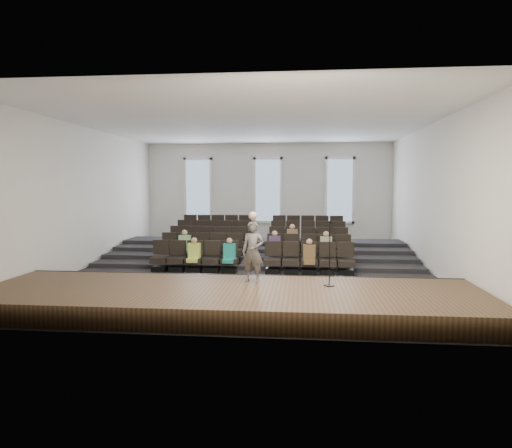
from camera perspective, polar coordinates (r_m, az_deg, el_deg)
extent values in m
plane|color=black|center=(15.86, -0.40, -5.81)|extent=(14.00, 14.00, 0.00)
cube|color=white|center=(15.73, -0.41, 12.44)|extent=(12.00, 14.00, 0.02)
cube|color=silver|center=(22.58, 1.49, 3.74)|extent=(12.00, 0.04, 5.00)
cube|color=silver|center=(8.65, -5.36, 2.00)|extent=(12.00, 0.04, 5.00)
cube|color=silver|center=(17.30, -20.68, 3.10)|extent=(0.04, 14.00, 5.00)
cube|color=silver|center=(16.11, 21.45, 2.98)|extent=(0.04, 14.00, 5.00)
cube|color=#4D3A21|center=(10.86, -3.30, -9.44)|extent=(11.80, 3.60, 0.50)
cube|color=black|center=(12.57, -2.02, -7.47)|extent=(11.80, 0.06, 0.52)
cube|color=black|center=(18.12, 0.38, -4.23)|extent=(11.80, 4.80, 0.15)
cube|color=black|center=(18.63, 0.54, -3.75)|extent=(11.80, 3.75, 0.30)
cube|color=black|center=(19.14, 0.68, -3.29)|extent=(11.80, 2.70, 0.45)
cube|color=black|center=(19.64, 0.81, -2.86)|extent=(11.80, 1.65, 0.60)
cube|color=black|center=(15.90, -11.96, -5.52)|extent=(0.47, 0.43, 0.20)
cube|color=black|center=(15.85, -11.98, -4.41)|extent=(0.55, 0.50, 0.19)
cube|color=black|center=(15.98, -11.77, -2.85)|extent=(0.55, 0.08, 0.50)
cube|color=black|center=(15.73, -9.86, -5.60)|extent=(0.47, 0.43, 0.20)
cube|color=black|center=(15.68, -9.88, -4.48)|extent=(0.55, 0.50, 0.19)
cube|color=black|center=(15.82, -9.70, -2.89)|extent=(0.55, 0.08, 0.50)
cube|color=black|center=(15.58, -7.73, -5.67)|extent=(0.47, 0.43, 0.20)
cube|color=black|center=(15.53, -7.74, -4.54)|extent=(0.55, 0.50, 0.19)
cube|color=black|center=(15.67, -7.58, -2.94)|extent=(0.55, 0.08, 0.50)
cube|color=black|center=(15.45, -5.55, -5.73)|extent=(0.47, 0.43, 0.20)
cube|color=black|center=(15.40, -5.56, -4.60)|extent=(0.55, 0.50, 0.19)
cube|color=black|center=(15.54, -5.42, -2.98)|extent=(0.55, 0.08, 0.50)
cube|color=black|center=(15.35, -3.34, -5.79)|extent=(0.47, 0.43, 0.20)
cube|color=black|center=(15.29, -3.35, -4.65)|extent=(0.55, 0.50, 0.19)
cube|color=black|center=(15.44, -3.23, -3.02)|extent=(0.55, 0.08, 0.50)
cube|color=black|center=(15.19, 2.09, -5.90)|extent=(0.47, 0.43, 0.20)
cube|color=black|center=(15.14, 2.10, -4.74)|extent=(0.55, 0.50, 0.19)
cube|color=black|center=(15.28, 2.15, -3.10)|extent=(0.55, 0.08, 0.50)
cube|color=black|center=(15.17, 4.37, -5.93)|extent=(0.47, 0.43, 0.20)
cube|color=black|center=(15.11, 4.38, -4.77)|extent=(0.55, 0.50, 0.19)
cube|color=black|center=(15.26, 4.41, -3.12)|extent=(0.55, 0.08, 0.50)
cube|color=black|center=(15.16, 6.65, -5.95)|extent=(0.47, 0.43, 0.20)
cube|color=black|center=(15.11, 6.66, -4.79)|extent=(0.55, 0.50, 0.19)
cube|color=black|center=(15.26, 6.66, -3.14)|extent=(0.55, 0.08, 0.50)
cube|color=black|center=(15.19, 8.92, -5.96)|extent=(0.47, 0.43, 0.20)
cube|color=black|center=(15.13, 8.94, -4.80)|extent=(0.55, 0.50, 0.19)
cube|color=black|center=(15.28, 8.92, -3.15)|extent=(0.55, 0.08, 0.50)
cube|color=black|center=(15.23, 11.19, -5.96)|extent=(0.47, 0.43, 0.20)
cube|color=black|center=(15.18, 11.21, -4.81)|extent=(0.55, 0.50, 0.19)
cube|color=black|center=(15.32, 11.16, -3.16)|extent=(0.55, 0.08, 0.50)
cube|color=black|center=(16.86, -10.88, -4.39)|extent=(0.47, 0.43, 0.20)
cube|color=black|center=(16.82, -10.90, -3.35)|extent=(0.55, 0.50, 0.19)
cube|color=black|center=(16.96, -10.72, -1.88)|extent=(0.55, 0.08, 0.50)
cube|color=black|center=(16.70, -8.90, -4.45)|extent=(0.47, 0.43, 0.20)
cube|color=black|center=(16.65, -8.92, -3.40)|extent=(0.55, 0.50, 0.19)
cube|color=black|center=(16.80, -8.76, -1.92)|extent=(0.55, 0.08, 0.50)
cube|color=black|center=(16.56, -6.89, -4.51)|extent=(0.47, 0.43, 0.20)
cube|color=black|center=(16.51, -6.90, -3.45)|extent=(0.55, 0.50, 0.19)
cube|color=black|center=(16.66, -6.76, -1.95)|extent=(0.55, 0.08, 0.50)
cube|color=black|center=(16.44, -4.84, -4.56)|extent=(0.47, 0.43, 0.20)
cube|color=black|center=(16.39, -4.85, -3.49)|extent=(0.55, 0.50, 0.19)
cube|color=black|center=(16.55, -4.73, -1.98)|extent=(0.55, 0.08, 0.50)
cube|color=black|center=(16.34, -2.77, -4.60)|extent=(0.47, 0.43, 0.20)
cube|color=black|center=(16.30, -2.77, -3.53)|extent=(0.55, 0.50, 0.19)
cube|color=black|center=(16.45, -2.67, -2.01)|extent=(0.55, 0.08, 0.50)
cube|color=black|center=(16.20, 2.33, -4.69)|extent=(0.47, 0.43, 0.20)
cube|color=black|center=(16.15, 2.34, -3.60)|extent=(0.55, 0.50, 0.19)
cube|color=black|center=(16.30, 2.38, -2.07)|extent=(0.55, 0.08, 0.50)
cube|color=black|center=(16.17, 4.46, -4.71)|extent=(0.47, 0.43, 0.20)
cube|color=black|center=(16.12, 4.47, -3.63)|extent=(0.55, 0.50, 0.19)
cube|color=black|center=(16.28, 4.49, -2.09)|extent=(0.55, 0.08, 0.50)
cube|color=black|center=(16.17, 6.59, -4.73)|extent=(0.47, 0.43, 0.20)
cube|color=black|center=(16.12, 6.60, -3.64)|extent=(0.55, 0.50, 0.19)
cube|color=black|center=(16.28, 6.61, -2.11)|extent=(0.55, 0.08, 0.50)
cube|color=black|center=(16.19, 8.72, -4.74)|extent=(0.47, 0.43, 0.20)
cube|color=black|center=(16.14, 8.74, -3.66)|extent=(0.55, 0.50, 0.19)
cube|color=black|center=(16.30, 8.72, -2.12)|extent=(0.55, 0.08, 0.50)
cube|color=black|center=(16.24, 10.85, -4.75)|extent=(0.47, 0.43, 0.20)
cube|color=black|center=(16.19, 10.86, -3.67)|extent=(0.55, 0.50, 0.19)
cube|color=black|center=(16.34, 10.82, -2.13)|extent=(0.55, 0.08, 0.50)
cube|color=black|center=(17.84, -9.93, -3.39)|extent=(0.47, 0.42, 0.20)
cube|color=black|center=(17.80, -9.94, -2.40)|extent=(0.55, 0.50, 0.19)
cube|color=black|center=(17.95, -9.78, -1.02)|extent=(0.55, 0.08, 0.50)
cube|color=black|center=(17.68, -8.05, -3.43)|extent=(0.47, 0.42, 0.20)
cube|color=black|center=(17.64, -8.06, -2.44)|extent=(0.55, 0.50, 0.19)
cube|color=black|center=(17.80, -7.92, -1.04)|extent=(0.55, 0.08, 0.50)
cube|color=black|center=(17.55, -6.15, -3.48)|extent=(0.47, 0.42, 0.20)
cube|color=black|center=(17.51, -6.16, -2.47)|extent=(0.55, 0.50, 0.19)
cube|color=black|center=(17.67, -6.03, -1.07)|extent=(0.55, 0.08, 0.50)
cube|color=black|center=(17.44, -4.21, -3.52)|extent=(0.47, 0.42, 0.20)
cube|color=black|center=(17.40, -4.22, -2.51)|extent=(0.55, 0.50, 0.19)
cube|color=black|center=(17.56, -4.11, -1.09)|extent=(0.55, 0.08, 0.50)
cube|color=black|center=(17.35, -2.26, -3.55)|extent=(0.47, 0.42, 0.20)
cube|color=black|center=(17.31, -2.26, -2.54)|extent=(0.55, 0.50, 0.19)
cube|color=black|center=(17.46, -2.17, -1.11)|extent=(0.55, 0.08, 0.50)
cube|color=black|center=(17.21, 2.54, -3.62)|extent=(0.47, 0.42, 0.20)
cube|color=black|center=(17.17, 2.54, -2.60)|extent=(0.55, 0.50, 0.19)
cube|color=black|center=(17.33, 2.59, -1.16)|extent=(0.55, 0.08, 0.50)
cube|color=black|center=(17.19, 4.54, -3.64)|extent=(0.47, 0.42, 0.20)
cube|color=black|center=(17.14, 4.55, -2.62)|extent=(0.55, 0.50, 0.19)
cube|color=black|center=(17.30, 4.57, -1.18)|extent=(0.55, 0.08, 0.50)
cube|color=black|center=(17.19, 6.55, -3.66)|extent=(0.47, 0.42, 0.20)
cube|color=black|center=(17.14, 6.56, -2.63)|extent=(0.55, 0.50, 0.19)
cube|color=black|center=(17.30, 6.56, -1.20)|extent=(0.55, 0.08, 0.50)
cube|color=black|center=(17.21, 8.55, -3.67)|extent=(0.47, 0.42, 0.20)
cube|color=black|center=(17.16, 8.56, -2.65)|extent=(0.55, 0.50, 0.19)
cube|color=black|center=(17.32, 8.54, -1.21)|extent=(0.55, 0.08, 0.50)
cube|color=black|center=(17.25, 10.54, -3.68)|extent=(0.47, 0.42, 0.20)
cube|color=black|center=(17.20, 10.56, -2.66)|extent=(0.55, 0.50, 0.19)
cube|color=black|center=(17.36, 10.52, -1.23)|extent=(0.55, 0.08, 0.50)
cube|color=black|center=(18.82, -9.08, -2.49)|extent=(0.47, 0.42, 0.20)
cube|color=black|center=(18.78, -9.09, -1.55)|extent=(0.55, 0.50, 0.19)
cube|color=black|center=(18.95, -8.94, -0.25)|extent=(0.55, 0.08, 0.50)
cube|color=black|center=(18.68, -7.29, -2.52)|extent=(0.47, 0.42, 0.20)
cube|color=black|center=(18.64, -7.30, -1.58)|extent=(0.55, 0.50, 0.19)
cube|color=black|center=(18.80, -7.17, -0.27)|extent=(0.55, 0.08, 0.50)
cube|color=black|center=(18.55, -5.49, -2.56)|extent=(0.47, 0.42, 0.20)
cube|color=black|center=(18.51, -5.49, -1.60)|extent=(0.55, 0.50, 0.19)
cube|color=black|center=(18.68, -5.38, -0.28)|extent=(0.55, 0.08, 0.50)
cube|color=black|center=(18.45, -3.66, -2.59)|extent=(0.47, 0.42, 0.20)
cube|color=black|center=(18.41, -3.66, -1.63)|extent=(0.55, 0.50, 0.19)
cube|color=black|center=(18.57, -3.56, -0.30)|extent=(0.55, 0.08, 0.50)
cube|color=black|center=(18.36, -1.81, -2.61)|extent=(0.47, 0.42, 0.20)
cube|color=black|center=(18.32, -1.81, -1.65)|extent=(0.55, 0.50, 0.19)
cube|color=black|center=(18.49, -1.73, -0.32)|extent=(0.55, 0.08, 0.50)
cube|color=black|center=(18.23, 2.72, -2.67)|extent=(0.47, 0.42, 0.20)
cube|color=black|center=(18.19, 2.73, -1.70)|extent=(0.55, 0.50, 0.19)
cube|color=black|center=(18.36, 2.77, -0.36)|extent=(0.55, 0.08, 0.50)
cube|color=black|center=(18.21, 4.61, -2.69)|extent=(0.47, 0.42, 0.20)
cube|color=black|center=(18.17, 4.62, -1.72)|extent=(0.55, 0.50, 0.19)
cube|color=black|center=(18.33, 4.64, -0.37)|extent=(0.55, 0.08, 0.50)
cube|color=black|center=(18.20, 6.50, -2.71)|extent=(0.47, 0.42, 0.20)
cube|color=black|center=(18.17, 6.51, -1.74)|extent=(0.55, 0.50, 0.19)
cube|color=black|center=(18.33, 6.51, -0.39)|extent=(0.55, 0.08, 0.50)
cube|color=black|center=(18.22, 8.39, -2.72)|extent=(0.47, 0.42, 0.20)
cube|color=black|center=(18.19, 8.40, -1.75)|extent=(0.55, 0.50, 0.19)
cube|color=black|center=(18.35, 8.39, -0.40)|extent=(0.55, 0.08, 0.50)
cube|color=black|center=(18.26, 10.27, -2.73)|extent=(0.47, 0.42, 0.20)
cube|color=black|center=(18.22, 10.29, -1.76)|extent=(0.55, 0.50, 0.19)
cube|color=black|center=(18.39, 10.26, -0.42)|extent=(0.55, 0.08, 0.50)
cube|color=black|center=(19.81, -8.31, -1.68)|extent=(0.47, 0.42, 0.20)
cube|color=black|center=(19.78, -8.32, -0.79)|extent=(0.55, 0.50, 0.19)
cube|color=black|center=(19.95, -8.19, 0.44)|extent=(0.55, 0.08, 0.50)
cube|color=black|center=(19.68, -6.61, -1.70)|extent=(0.47, 0.42, 0.20)
cube|color=black|center=(19.64, -6.62, -0.81)|extent=(0.55, 0.50, 0.19)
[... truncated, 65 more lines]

